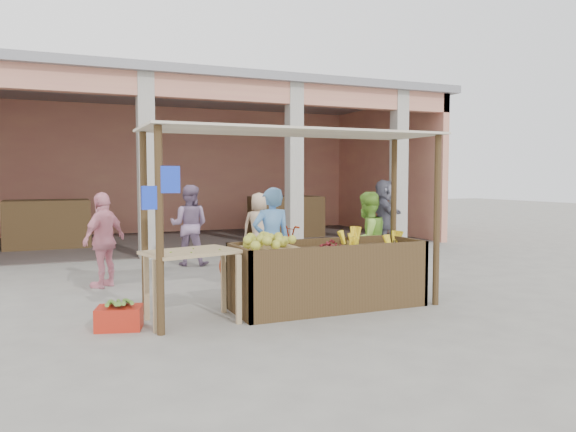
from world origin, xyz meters
name	(u,v)px	position (x,y,z in m)	size (l,w,h in m)	color
ground	(295,311)	(0.00, 0.00, 0.00)	(60.00, 60.00, 0.00)	slate
market_building	(165,143)	(0.05, 8.93, 2.70)	(14.40, 6.40, 4.20)	tan
fruit_stall	(328,278)	(0.50, 0.00, 0.40)	(2.60, 0.95, 0.80)	#45311B
stall_awning	(292,162)	(-0.01, 0.06, 1.98)	(4.09, 1.35, 2.39)	#45311B
banana_heap	(369,239)	(1.16, 0.01, 0.91)	(1.19, 0.65, 0.22)	yellow
melon_tray	(267,245)	(-0.37, 0.04, 0.90)	(0.82, 0.71, 0.21)	#997B4E
berry_heap	(332,245)	(0.52, -0.05, 0.86)	(0.41, 0.33, 0.13)	maroon
side_table	(192,262)	(-1.39, -0.03, 0.74)	(1.24, 0.98, 0.88)	tan
papaya_pile	(191,241)	(-1.39, -0.03, 0.99)	(0.77, 0.44, 0.22)	#5C9731
red_crate	(119,318)	(-2.25, -0.02, 0.13)	(0.51, 0.37, 0.27)	#AE2212
plantain_bundle	(119,303)	(-2.25, -0.02, 0.31)	(0.39, 0.27, 0.08)	#55832F
produce_sacks	(321,239)	(3.04, 5.30, 0.28)	(0.73, 0.69, 0.56)	maroon
vendor_blue	(271,238)	(0.07, 1.02, 0.87)	(0.65, 0.48, 1.73)	#5790D0
vendor_green	(367,238)	(1.61, 0.82, 0.81)	(0.78, 0.45, 1.63)	#90D446
motorcycle	(266,252)	(0.47, 2.26, 0.49)	(1.86, 0.64, 0.97)	#9E2809
shopper_b	(104,237)	(-2.16, 2.69, 0.82)	(0.96, 0.51, 1.64)	pink
shopper_c	(259,223)	(1.09, 4.27, 0.81)	(0.78, 0.50, 1.61)	tan
shopper_d	(384,212)	(4.83, 5.30, 0.90)	(1.67, 0.69, 1.80)	#535260
shopper_f	(189,221)	(-0.37, 4.37, 0.89)	(0.86, 0.50, 1.77)	gray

